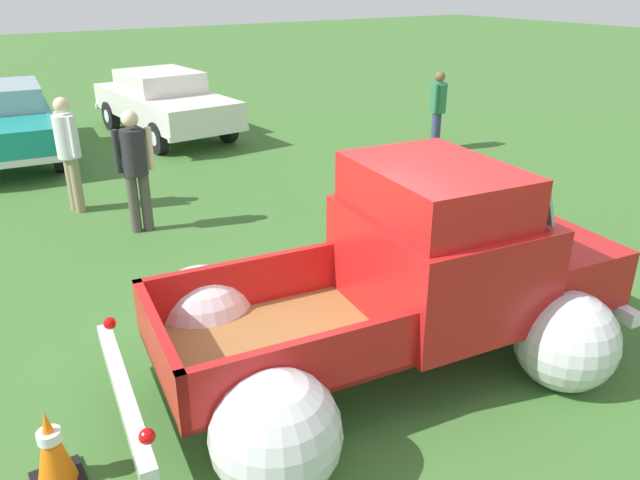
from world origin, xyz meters
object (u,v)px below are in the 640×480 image
spectator_1 (135,164)px  lane_cone_0 (52,448)px  spectator_2 (438,106)px  show_car_1 (164,101)px  vintage_pickup_truck (412,289)px  spectator_0 (68,147)px  show_car_0 (4,119)px

spectator_1 → lane_cone_0: (-2.05, -4.41, -0.69)m
spectator_2 → lane_cone_0: bearing=-90.4°
show_car_1 → spectator_2: bearing=40.9°
show_car_1 → spectator_1: size_ratio=2.55×
vintage_pickup_truck → spectator_1: 4.71m
spectator_1 → spectator_0: bearing=35.0°
show_car_1 → spectator_1: 5.84m
vintage_pickup_truck → spectator_0: size_ratio=2.72×
spectator_1 → lane_cone_0: bearing=166.4°
spectator_0 → spectator_1: 1.48m
spectator_2 → vintage_pickup_truck: bearing=-77.0°
spectator_0 → spectator_1: size_ratio=1.02×
show_car_1 → lane_cone_0: size_ratio=7.03×
show_car_0 → spectator_2: (7.66, -4.18, 0.14)m
spectator_2 → spectator_0: bearing=-124.9°
show_car_0 → lane_cone_0: show_car_0 is taller
vintage_pickup_truck → show_car_1: size_ratio=1.08×
show_car_1 → lane_cone_0: (-4.34, -9.77, -0.47)m
show_car_0 → spectator_0: bearing=12.0°
lane_cone_0 → vintage_pickup_truck: bearing=-2.8°
vintage_pickup_truck → show_car_0: 10.07m
spectator_2 → lane_cone_0: spectator_2 is taller
vintage_pickup_truck → show_car_1: bearing=90.1°
spectator_2 → lane_cone_0: (-8.68, -5.50, -0.61)m
spectator_1 → lane_cone_0: size_ratio=2.76×
vintage_pickup_truck → spectator_2: size_ratio=2.97×
vintage_pickup_truck → lane_cone_0: size_ratio=7.63×
show_car_0 → spectator_0: (0.43, -3.91, 0.23)m
show_car_1 → spectator_0: bearing=-40.4°
vintage_pickup_truck → show_car_1: vintage_pickup_truck is taller
spectator_0 → spectator_1: spectator_0 is taller
show_car_1 → spectator_2: (4.34, -4.28, 0.14)m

